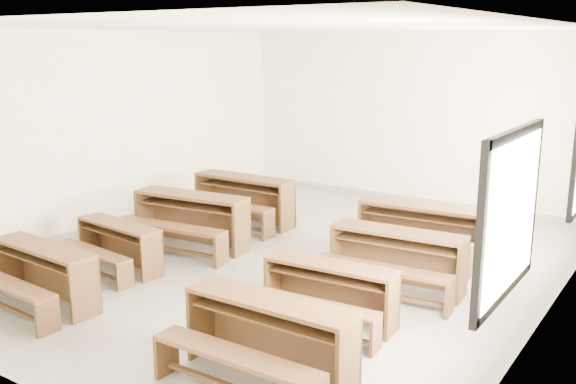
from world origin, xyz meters
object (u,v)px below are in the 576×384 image
Objects in this scene: desk_set_2 at (189,217)px; desk_set_5 at (328,289)px; desk_set_1 at (117,243)px; desk_set_3 at (242,196)px; desk_set_0 at (41,271)px; desk_set_4 at (267,334)px; desk_set_6 at (396,256)px; desk_set_7 at (418,228)px.

desk_set_2 reaches higher than desk_set_5.
desk_set_3 is at bearing 95.62° from desk_set_1.
desk_set_4 is (3.18, 0.09, 0.03)m from desk_set_0.
desk_set_0 is at bearing -75.39° from desk_set_1.
desk_set_3 is (-0.18, 4.06, 0.06)m from desk_set_0.
desk_set_2 is 1.14× the size of desk_set_4.
desk_set_0 reaches higher than desk_set_5.
desk_set_5 is at bearing -102.86° from desk_set_6.
desk_set_0 is at bearing -144.09° from desk_set_6.
desk_set_0 is at bearing -159.01° from desk_set_5.
desk_set_3 is at bearing 136.69° from desk_set_5.
desk_set_2 and desk_set_3 have the same top height.
desk_set_2 is 1.06× the size of desk_set_7.
desk_set_6 is 0.96× the size of desk_set_7.
desk_set_7 reaches higher than desk_set_1.
desk_set_2 is at bearing 94.13° from desk_set_0.
desk_set_1 is at bearing 177.77° from desk_set_5.
desk_set_4 is 1.35m from desk_set_5.
desk_set_1 is at bearing 101.74° from desk_set_0.
desk_set_5 is at bearing 95.30° from desk_set_4.
desk_set_5 is (3.23, -2.63, -0.08)m from desk_set_3.
desk_set_4 is 1.09× the size of desk_set_5.
desk_set_4 is at bearing -88.31° from desk_set_5.
desk_set_5 is (3.04, 1.43, -0.02)m from desk_set_0.
desk_set_6 is at bearing 28.43° from desk_set_1.
desk_set_2 is 1.10× the size of desk_set_6.
desk_set_3 is 3.20m from desk_set_7.
desk_set_3 reaches higher than desk_set_0.
desk_set_5 is (3.09, -1.16, -0.08)m from desk_set_2.
desk_set_4 is at bearing -44.59° from desk_set_2.
desk_set_5 is 0.89× the size of desk_set_6.
desk_set_3 reaches higher than desk_set_5.
desk_set_7 is (-0.23, 1.26, 0.02)m from desk_set_6.
desk_set_7 is at bearing -1.69° from desk_set_3.
desk_set_3 reaches higher than desk_set_6.
desk_set_1 is at bearing -91.10° from desk_set_3.
desk_set_0 is 0.90× the size of desk_set_7.
desk_set_6 is (3.24, 2.74, 0.03)m from desk_set_0.
desk_set_7 is at bearing 86.54° from desk_set_5.
desk_set_0 is at bearing -178.98° from desk_set_4.
desk_set_0 is 3.18m from desk_set_4.
desk_set_5 is 1.33m from desk_set_6.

